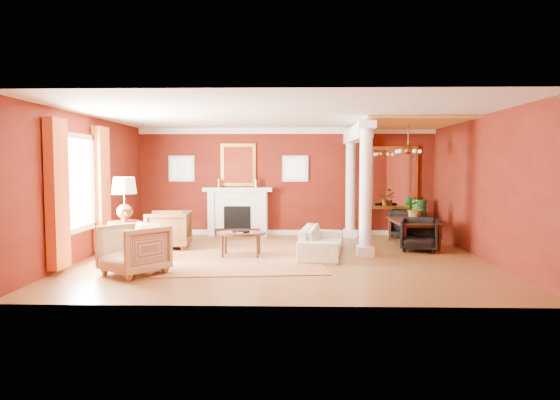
{
  "coord_description": "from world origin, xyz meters",
  "views": [
    {
      "loc": [
        0.19,
        -10.08,
        1.89
      ],
      "look_at": [
        -0.09,
        0.53,
        1.15
      ],
      "focal_mm": 32.0,
      "sensor_mm": 36.0,
      "label": 1
    }
  ],
  "objects_px": {
    "sofa": "(322,236)",
    "dining_table": "(415,226)",
    "armchair_stripe": "(133,247)",
    "side_table": "(125,203)",
    "coffee_table": "(241,234)",
    "armchair_leopard": "(168,228)"
  },
  "relations": [
    {
      "from": "sofa",
      "to": "dining_table",
      "type": "height_order",
      "value": "dining_table"
    },
    {
      "from": "sofa",
      "to": "side_table",
      "type": "height_order",
      "value": "side_table"
    },
    {
      "from": "sofa",
      "to": "armchair_leopard",
      "type": "bearing_deg",
      "value": 85.63
    },
    {
      "from": "coffee_table",
      "to": "side_table",
      "type": "distance_m",
      "value": 2.41
    },
    {
      "from": "armchair_leopard",
      "to": "coffee_table",
      "type": "height_order",
      "value": "armchair_leopard"
    },
    {
      "from": "coffee_table",
      "to": "dining_table",
      "type": "height_order",
      "value": "dining_table"
    },
    {
      "from": "coffee_table",
      "to": "side_table",
      "type": "xyz_separation_m",
      "value": [
        -2.28,
        -0.39,
        0.67
      ]
    },
    {
      "from": "sofa",
      "to": "dining_table",
      "type": "distance_m",
      "value": 2.63
    },
    {
      "from": "armchair_leopard",
      "to": "coffee_table",
      "type": "bearing_deg",
      "value": 57.56
    },
    {
      "from": "sofa",
      "to": "armchair_stripe",
      "type": "height_order",
      "value": "armchair_stripe"
    },
    {
      "from": "side_table",
      "to": "armchair_stripe",
      "type": "bearing_deg",
      "value": -65.93
    },
    {
      "from": "sofa",
      "to": "dining_table",
      "type": "xyz_separation_m",
      "value": [
        2.26,
        1.34,
        0.07
      ]
    },
    {
      "from": "armchair_stripe",
      "to": "coffee_table",
      "type": "relative_size",
      "value": 0.95
    },
    {
      "from": "armchair_leopard",
      "to": "armchair_stripe",
      "type": "xyz_separation_m",
      "value": [
        0.06,
        -2.67,
        0.01
      ]
    },
    {
      "from": "coffee_table",
      "to": "dining_table",
      "type": "relative_size",
      "value": 0.6
    },
    {
      "from": "armchair_leopard",
      "to": "coffee_table",
      "type": "distance_m",
      "value": 1.99
    },
    {
      "from": "sofa",
      "to": "armchair_stripe",
      "type": "xyz_separation_m",
      "value": [
        -3.37,
        -1.91,
        0.08
      ]
    },
    {
      "from": "armchair_leopard",
      "to": "sofa",
      "type": "bearing_deg",
      "value": 73.57
    },
    {
      "from": "sofa",
      "to": "side_table",
      "type": "distance_m",
      "value": 4.07
    },
    {
      "from": "sofa",
      "to": "dining_table",
      "type": "bearing_deg",
      "value": -51.15
    },
    {
      "from": "armchair_stripe",
      "to": "side_table",
      "type": "relative_size",
      "value": 0.58
    },
    {
      "from": "armchair_leopard",
      "to": "side_table",
      "type": "bearing_deg",
      "value": -25.69
    }
  ]
}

